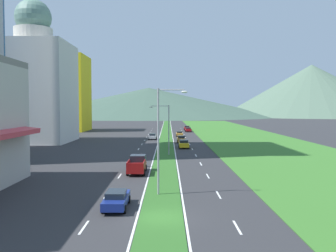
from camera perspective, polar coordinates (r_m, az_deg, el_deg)
The scene contains 47 objects.
ground_plane at distance 27.10m, azimuth -1.26°, elevation -14.18°, with size 600.00×600.00×0.00m, color #2D2D30.
grass_median at distance 86.25m, azimuth -0.52°, elevation -2.29°, with size 3.20×240.00×0.06m, color #2D6023.
grass_verge_right at distance 88.56m, azimuth 12.95°, elevation -2.22°, with size 24.00×240.00×0.06m, color #387028.
lane_dash_left_2 at distance 25.73m, azimuth -13.21°, elevation -15.20°, with size 0.16×2.80×0.01m, color silver.
lane_dash_left_3 at distance 34.18m, azimuth -9.77°, elevation -10.57°, with size 0.16×2.80×0.01m, color silver.
lane_dash_left_4 at distance 42.85m, azimuth -7.76°, elevation -7.78°, with size 0.16×2.80×0.01m, color silver.
lane_dash_left_5 at distance 51.61m, azimuth -6.44°, elevation -5.92°, with size 0.16×2.80×0.01m, color silver.
lane_dash_left_6 at distance 60.43m, azimuth -5.51°, elevation -4.60°, with size 0.16×2.80×0.01m, color silver.
lane_dash_left_7 at distance 69.29m, azimuth -4.83°, elevation -3.62°, with size 0.16×2.80×0.01m, color silver.
lane_dash_left_8 at distance 78.17m, azimuth -4.30°, elevation -2.86°, with size 0.16×2.80×0.01m, color silver.
lane_dash_left_9 at distance 87.06m, azimuth -3.87°, elevation -2.26°, with size 0.16×2.80×0.01m, color silver.
lane_dash_left_10 at distance 95.97m, azimuth -3.53°, elevation -1.77°, with size 0.16×2.80×0.01m, color silver.
lane_dash_left_11 at distance 104.89m, azimuth -3.24°, elevation -1.36°, with size 0.16×2.80×0.01m, color silver.
lane_dash_left_12 at distance 113.81m, azimuth -3.00°, elevation -1.01°, with size 0.16×2.80×0.01m, color silver.
lane_dash_left_13 at distance 122.74m, azimuth -2.80°, elevation -0.72°, with size 0.16×2.80×0.01m, color silver.
lane_dash_left_14 at distance 131.67m, azimuth -2.62°, elevation -0.46°, with size 0.16×2.80×0.01m, color silver.
lane_dash_right_2 at distance 25.53m, azimuth 10.60°, elevation -15.31°, with size 0.16×2.80×0.01m, color silver.
lane_dash_right_3 at distance 34.04m, azimuth 7.73°, elevation -10.61°, with size 0.16×2.80×0.01m, color silver.
lane_dash_right_4 at distance 42.73m, azimuth 6.06°, elevation -7.80°, with size 0.16×2.80×0.01m, color silver.
lane_dash_right_5 at distance 51.51m, azimuth 4.97°, elevation -5.93°, with size 0.16×2.80×0.01m, color silver.
lane_dash_right_6 at distance 60.35m, azimuth 4.21°, elevation -4.61°, with size 0.16×2.80×0.01m, color silver.
lane_dash_right_7 at distance 69.22m, azimuth 3.64°, elevation -3.62°, with size 0.16×2.80×0.01m, color silver.
lane_dash_right_8 at distance 78.10m, azimuth 3.20°, elevation -2.86°, with size 0.16×2.80×0.01m, color silver.
lane_dash_right_9 at distance 87.01m, azimuth 2.85°, elevation -2.26°, with size 0.16×2.80×0.01m, color silver.
lane_dash_right_10 at distance 95.92m, azimuth 2.57°, elevation -1.77°, with size 0.16×2.80×0.01m, color silver.
lane_dash_right_11 at distance 104.84m, azimuth 2.33°, elevation -1.36°, with size 0.16×2.80×0.01m, color silver.
lane_dash_right_12 at distance 113.77m, azimuth 2.13°, elevation -1.01°, with size 0.16×2.80×0.01m, color silver.
lane_dash_right_13 at distance 122.70m, azimuth 1.96°, elevation -0.72°, with size 0.16×2.80×0.01m, color silver.
lane_dash_right_14 at distance 131.64m, azimuth 1.82°, elevation -0.46°, with size 0.16×2.80×0.01m, color silver.
edge_line_median_left at distance 86.28m, azimuth -1.68°, elevation -2.30°, with size 0.16×240.00×0.01m, color silver.
edge_line_median_right at distance 86.26m, azimuth 0.65°, elevation -2.30°, with size 0.16×240.00×0.01m, color silver.
domed_building at distance 88.28m, azimuth -20.37°, elevation 6.08°, with size 16.05×16.05×32.08m.
midrise_colored at distance 125.75m, azimuth -16.20°, elevation 4.92°, with size 15.25×15.25×24.84m, color yellow.
hill_far_left at distance 303.62m, azimuth -20.63°, elevation 3.68°, with size 168.20×168.20×24.96m, color #516B56.
hill_far_center at distance 315.53m, azimuth -3.19°, elevation 3.78°, with size 218.13×218.13×24.39m, color #3D5647.
hill_far_right at distance 333.06m, azimuth 21.33°, elevation 5.20°, with size 151.08×151.08×43.66m, color #516B56.
street_lamp_near at distance 32.84m, azimuth -1.25°, elevation -1.32°, with size 2.72×0.40×9.69m.
street_lamp_mid at distance 60.19m, azimuth -0.44°, elevation 0.03°, with size 3.28×0.31×8.31m.
car_0 at distance 98.41m, azimuth 1.64°, elevation -1.22°, with size 1.87×4.39×1.41m.
car_1 at distance 125.38m, azimuth 2.80°, elevation -0.29°, with size 2.04×4.22×1.47m.
car_2 at distance 29.63m, azimuth -8.27°, elevation -11.25°, with size 1.87×4.76×1.40m.
car_3 at distance 89.56m, azimuth -2.62°, elevation -1.64°, with size 1.88×4.67×1.43m.
car_4 at distance 81.53m, azimuth 1.89°, elevation -2.07°, with size 1.87×4.43×1.54m.
car_5 at distance 70.71m, azimuth 2.31°, elevation -2.83°, with size 2.02×4.15×1.59m.
car_6 at distance 116.52m, azimuth 2.99°, elevation -0.55°, with size 1.99×4.16×1.44m.
pickup_truck_0 at distance 44.57m, azimuth -5.04°, elevation -6.06°, with size 2.18×5.40×2.00m.
motorcycle_rider at distance 49.04m, azimuth -4.32°, elevation -5.51°, with size 0.36×2.00×1.80m.
Camera 1 is at (0.49, -25.88, 8.02)m, focal length 38.93 mm.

